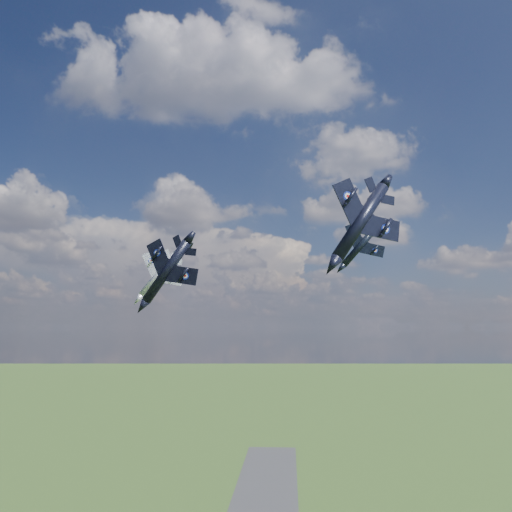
# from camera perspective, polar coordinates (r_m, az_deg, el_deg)

# --- Properties ---
(jet_lead_navy) EXTENTS (13.70, 17.01, 8.95)m
(jet_lead_navy) POSITION_cam_1_polar(r_m,az_deg,el_deg) (75.40, -10.18, -1.74)
(jet_lead_navy) COLOR black
(jet_right_navy) EXTENTS (14.60, 16.86, 8.29)m
(jet_right_navy) POSITION_cam_1_polar(r_m,az_deg,el_deg) (55.38, 11.87, 3.89)
(jet_right_navy) COLOR black
(jet_high_navy) EXTENTS (8.89, 13.12, 8.24)m
(jet_high_navy) POSITION_cam_1_polar(r_m,az_deg,el_deg) (95.11, 11.83, 1.14)
(jet_high_navy) COLOR black
(jet_left_silver) EXTENTS (11.56, 14.61, 7.81)m
(jet_left_silver) POSITION_cam_1_polar(r_m,az_deg,el_deg) (91.21, -11.09, -2.12)
(jet_left_silver) COLOR #A6A8B1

